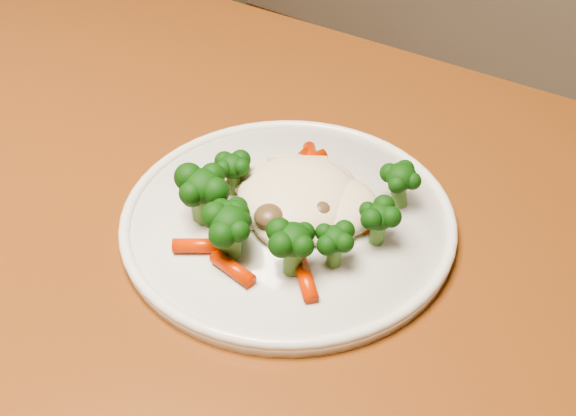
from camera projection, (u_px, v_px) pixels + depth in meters
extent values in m
cube|color=brown|center=(218.00, 282.00, 0.60)|extent=(1.27, 0.88, 0.04)
cube|color=brown|center=(102.00, 185.00, 1.30)|extent=(0.06, 0.06, 0.71)
cylinder|color=white|center=(288.00, 221.00, 0.62)|extent=(0.28, 0.28, 0.01)
ellipsoid|color=#F0E3C0|center=(298.00, 186.00, 0.61)|extent=(0.12, 0.11, 0.05)
ellipsoid|color=black|center=(204.00, 199.00, 0.60)|extent=(0.05, 0.05, 0.05)
ellipsoid|color=black|center=(230.00, 228.00, 0.57)|extent=(0.05, 0.05, 0.04)
ellipsoid|color=black|center=(293.00, 251.00, 0.55)|extent=(0.05, 0.05, 0.04)
ellipsoid|color=black|center=(335.00, 248.00, 0.56)|extent=(0.04, 0.04, 0.03)
ellipsoid|color=black|center=(378.00, 226.00, 0.58)|extent=(0.04, 0.04, 0.04)
ellipsoid|color=black|center=(400.00, 187.00, 0.62)|extent=(0.04, 0.04, 0.04)
ellipsoid|color=black|center=(233.00, 176.00, 0.63)|extent=(0.04, 0.04, 0.04)
ellipsoid|color=black|center=(198.00, 202.00, 0.60)|extent=(0.04, 0.04, 0.04)
ellipsoid|color=black|center=(230.00, 236.00, 0.56)|extent=(0.05, 0.05, 0.05)
cylinder|color=red|center=(294.00, 166.00, 0.66)|extent=(0.01, 0.05, 0.01)
cylinder|color=red|center=(331.00, 184.00, 0.64)|extent=(0.04, 0.03, 0.01)
cylinder|color=red|center=(352.00, 216.00, 0.61)|extent=(0.04, 0.02, 0.01)
cylinder|color=red|center=(210.00, 190.00, 0.63)|extent=(0.03, 0.05, 0.01)
cylinder|color=red|center=(203.00, 246.00, 0.58)|extent=(0.05, 0.04, 0.01)
cylinder|color=red|center=(233.00, 269.00, 0.56)|extent=(0.04, 0.02, 0.01)
cylinder|color=red|center=(306.00, 279.00, 0.55)|extent=(0.04, 0.04, 0.01)
cylinder|color=red|center=(320.00, 201.00, 0.60)|extent=(0.02, 0.04, 0.01)
cylinder|color=red|center=(303.00, 164.00, 0.64)|extent=(0.03, 0.05, 0.01)
cylinder|color=red|center=(311.00, 161.00, 0.67)|extent=(0.04, 0.04, 0.01)
ellipsoid|color=brown|center=(304.00, 203.00, 0.60)|extent=(0.03, 0.03, 0.02)
ellipsoid|color=brown|center=(320.00, 210.00, 0.59)|extent=(0.02, 0.02, 0.02)
ellipsoid|color=brown|center=(278.00, 183.00, 0.62)|extent=(0.02, 0.02, 0.01)
ellipsoid|color=brown|center=(270.00, 217.00, 0.59)|extent=(0.03, 0.03, 0.02)
cube|color=tan|center=(315.00, 166.00, 0.64)|extent=(0.03, 0.02, 0.01)
cube|color=tan|center=(337.00, 183.00, 0.62)|extent=(0.02, 0.02, 0.01)
cube|color=tan|center=(278.00, 166.00, 0.64)|extent=(0.02, 0.02, 0.01)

